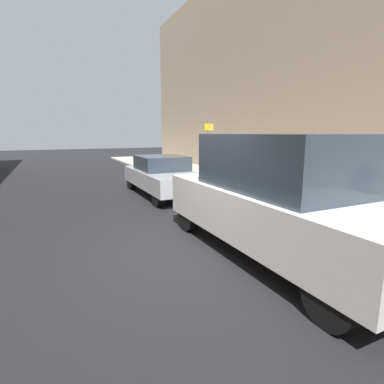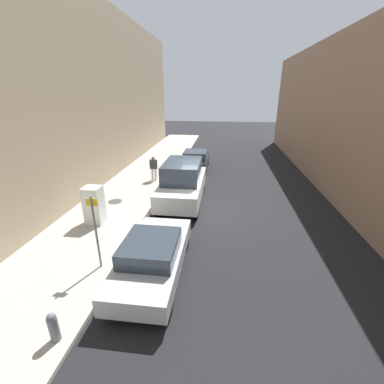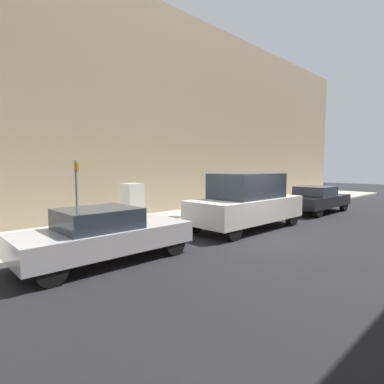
% 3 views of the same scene
% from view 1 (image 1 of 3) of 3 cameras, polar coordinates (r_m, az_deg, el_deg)
% --- Properties ---
extents(ground_plane, '(80.00, 80.00, 0.00)m').
position_cam_1_polar(ground_plane, '(5.68, 1.69, -11.29)').
color(ground_plane, black).
extents(sidewalk_slab, '(3.97, 44.00, 0.12)m').
position_cam_1_polar(sidewalk_slab, '(8.50, 29.17, -4.64)').
color(sidewalk_slab, '#B2ADA0').
rests_on(sidewalk_slab, ground).
extents(discarded_refrigerator, '(0.73, 0.68, 1.63)m').
position_cam_1_polar(discarded_refrigerator, '(9.96, 19.11, 3.43)').
color(discarded_refrigerator, silver).
rests_on(discarded_refrigerator, sidewalk_slab).
extents(manhole_cover, '(0.70, 0.70, 0.02)m').
position_cam_1_polar(manhole_cover, '(8.75, 29.55, -3.80)').
color(manhole_cover, '#47443F').
rests_on(manhole_cover, sidewalk_slab).
extents(street_sign_post, '(0.36, 0.07, 2.47)m').
position_cam_1_polar(street_sign_post, '(11.29, 3.12, 7.78)').
color(street_sign_post, slate).
rests_on(street_sign_post, sidewalk_slab).
extents(fire_hydrant, '(0.22, 0.22, 0.77)m').
position_cam_1_polar(fire_hydrant, '(13.70, -2.89, 4.20)').
color(fire_hydrant, slate).
rests_on(fire_hydrant, sidewalk_slab).
extents(parked_sedan_silver, '(1.79, 4.33, 1.37)m').
position_cam_1_polar(parked_sedan_silver, '(10.69, -5.49, 3.23)').
color(parked_sedan_silver, silver).
rests_on(parked_sedan_silver, ground).
extents(parked_van_white, '(2.03, 5.02, 2.15)m').
position_cam_1_polar(parked_van_white, '(5.48, 16.29, -0.85)').
color(parked_van_white, silver).
rests_on(parked_van_white, ground).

